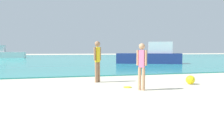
# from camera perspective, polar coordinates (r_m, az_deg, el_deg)

# --- Properties ---
(water) EXTENTS (160.00, 60.00, 0.06)m
(water) POSITION_cam_1_polar(r_m,az_deg,el_deg) (41.51, -12.68, 2.20)
(water) COLOR teal
(water) RESTS_ON ground
(person_standing) EXTENTS (0.30, 0.26, 1.57)m
(person_standing) POSITION_cam_1_polar(r_m,az_deg,el_deg) (7.69, 7.43, 0.82)
(person_standing) COLOR tan
(person_standing) RESTS_ON ground
(frisbee) EXTENTS (0.28, 0.28, 0.03)m
(frisbee) POSITION_cam_1_polar(r_m,az_deg,el_deg) (8.29, 3.90, -5.05)
(frisbee) COLOR yellow
(frisbee) RESTS_ON ground
(person_distant) EXTENTS (0.35, 0.26, 1.73)m
(person_distant) POSITION_cam_1_polar(r_m,az_deg,el_deg) (9.59, -3.66, 2.01)
(person_distant) COLOR #936B4C
(person_distant) RESTS_ON ground
(boat_near) EXTENTS (6.57, 4.37, 2.14)m
(boat_near) POSITION_cam_1_polar(r_m,az_deg,el_deg) (23.20, 9.71, 2.72)
(boat_near) COLOR navy
(boat_near) RESTS_ON water
(boat_far) EXTENTS (6.59, 2.39, 2.21)m
(boat_far) POSITION_cam_1_polar(r_m,az_deg,el_deg) (43.79, -25.45, 3.03)
(boat_far) COLOR white
(boat_far) RESTS_ON water
(beach_ball) EXTENTS (0.35, 0.35, 0.35)m
(beach_ball) POSITION_cam_1_polar(r_m,az_deg,el_deg) (9.58, 18.99, -3.04)
(beach_ball) COLOR yellow
(beach_ball) RESTS_ON ground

